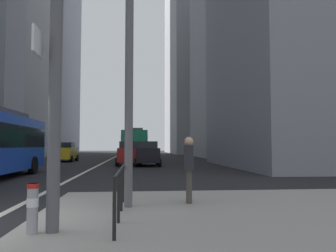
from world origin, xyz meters
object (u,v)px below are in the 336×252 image
object	(u,v)px
car_receding_near	(147,153)
car_oncoming_mid	(66,152)
pedestrian_waiting	(189,166)
car_oncoming_far	(65,152)
bollard_right	(33,206)
city_bus_red_receding	(134,144)
city_bus_red_distant	(131,144)
car_receding_far	(129,153)

from	to	relation	value
car_receding_near	car_oncoming_mid	bearing A→B (deg)	134.74
car_receding_near	pedestrian_waiting	xyz separation A→B (m)	(0.54, -18.15, 0.10)
car_oncoming_far	bollard_right	distance (m)	29.82
city_bus_red_receding	city_bus_red_distant	world-z (taller)	same
car_oncoming_mid	car_receding_near	distance (m)	11.43
car_receding_far	bollard_right	size ratio (longest dim) A/B	5.06
car_receding_near	city_bus_red_distant	bearing A→B (deg)	93.69
car_receding_near	bollard_right	distance (m)	21.04
car_oncoming_far	pedestrian_waiting	xyz separation A→B (m)	(8.73, -26.53, 0.10)
car_oncoming_mid	car_receding_far	bearing A→B (deg)	-47.89
city_bus_red_distant	car_oncoming_far	bearing A→B (deg)	-107.85
bollard_right	car_receding_far	bearing A→B (deg)	87.23
city_bus_red_distant	bollard_right	size ratio (longest dim) A/B	13.83
car_receding_far	car_oncoming_far	xyz separation A→B (m)	(-6.72, 7.54, 0.00)
city_bus_red_distant	car_oncoming_mid	bearing A→B (deg)	-107.24
car_receding_near	bollard_right	size ratio (longest dim) A/B	4.94
city_bus_red_receding	car_receding_near	xyz separation A→B (m)	(1.20, -10.80, -0.85)
car_oncoming_mid	car_oncoming_far	world-z (taller)	same
car_receding_far	bollard_right	bearing A→B (deg)	-92.77
car_receding_far	pedestrian_waiting	xyz separation A→B (m)	(2.01, -19.00, 0.10)
car_receding_far	city_bus_red_receding	bearing A→B (deg)	88.43
city_bus_red_distant	car_receding_far	size ratio (longest dim) A/B	2.73
bollard_right	pedestrian_waiting	size ratio (longest dim) A/B	0.49
car_oncoming_mid	bollard_right	size ratio (longest dim) A/B	5.35
city_bus_red_receding	car_receding_far	distance (m)	9.99
bollard_right	car_oncoming_far	bearing A→B (deg)	100.97
car_receding_far	city_bus_red_distant	bearing A→B (deg)	90.72
car_receding_near	bollard_right	world-z (taller)	car_receding_near
bollard_right	city_bus_red_distant	bearing A→B (deg)	89.18
car_oncoming_far	pedestrian_waiting	bearing A→B (deg)	-71.78
bollard_right	pedestrian_waiting	xyz separation A→B (m)	(3.06, 2.74, 0.47)
city_bus_red_receding	car_receding_near	bearing A→B (deg)	-83.67
city_bus_red_receding	pedestrian_waiting	xyz separation A→B (m)	(1.74, -28.95, -0.75)
car_receding_near	car_oncoming_far	distance (m)	11.72
city_bus_red_receding	bollard_right	xyz separation A→B (m)	(-1.32, -31.69, -1.22)
city_bus_red_distant	car_oncoming_far	size ratio (longest dim) A/B	2.66
car_oncoming_mid	pedestrian_waiting	size ratio (longest dim) A/B	2.63
car_oncoming_far	car_oncoming_mid	bearing A→B (deg)	-60.39
city_bus_red_distant	car_receding_near	distance (m)	28.25
car_oncoming_mid	car_oncoming_far	bearing A→B (deg)	119.61
car_receding_far	car_oncoming_far	world-z (taller)	same
city_bus_red_distant	car_receding_near	world-z (taller)	city_bus_red_distant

